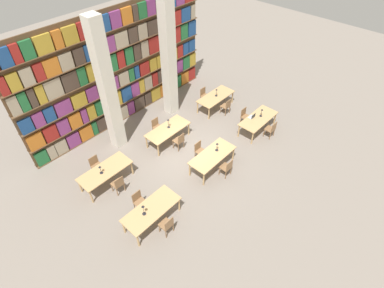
% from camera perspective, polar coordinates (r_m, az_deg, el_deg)
% --- Properties ---
extents(ground_plane, '(40.00, 40.00, 0.00)m').
position_cam_1_polar(ground_plane, '(13.77, -0.42, -1.80)').
color(ground_plane, gray).
extents(bookshelf_bank, '(10.37, 0.35, 5.50)m').
position_cam_1_polar(bookshelf_bank, '(14.90, -13.27, 13.70)').
color(bookshelf_bank, brown).
rests_on(bookshelf_bank, ground_plane).
extents(pillar_left, '(0.55, 0.55, 6.00)m').
position_cam_1_polar(pillar_left, '(12.91, -15.83, 9.99)').
color(pillar_left, silver).
rests_on(pillar_left, ground_plane).
extents(pillar_center, '(0.55, 0.55, 6.00)m').
position_cam_1_polar(pillar_center, '(14.72, -4.49, 15.80)').
color(pillar_center, silver).
rests_on(pillar_center, ground_plane).
extents(reading_table_0, '(2.17, 0.94, 0.75)m').
position_cam_1_polar(reading_table_0, '(11.06, -7.73, -12.37)').
color(reading_table_0, tan).
rests_on(reading_table_0, ground_plane).
extents(chair_0, '(0.42, 0.40, 0.90)m').
position_cam_1_polar(chair_0, '(10.89, -4.77, -15.10)').
color(chair_0, olive).
rests_on(chair_0, ground_plane).
extents(chair_1, '(0.42, 0.40, 0.90)m').
position_cam_1_polar(chair_1, '(11.59, -10.04, -10.65)').
color(chair_1, olive).
rests_on(chair_1, ground_plane).
extents(desk_lamp_0, '(0.14, 0.14, 0.49)m').
position_cam_1_polar(desk_lamp_0, '(10.64, -9.28, -12.01)').
color(desk_lamp_0, '#232328').
rests_on(desk_lamp_0, reading_table_0).
extents(reading_table_1, '(2.17, 0.94, 0.75)m').
position_cam_1_polar(reading_table_1, '(12.73, 3.91, -2.30)').
color(reading_table_1, tan).
rests_on(reading_table_1, ground_plane).
extents(chair_2, '(0.42, 0.40, 0.90)m').
position_cam_1_polar(chair_2, '(12.59, 6.64, -4.43)').
color(chair_2, olive).
rests_on(chair_2, ground_plane).
extents(chair_3, '(0.42, 0.40, 0.90)m').
position_cam_1_polar(chair_3, '(13.22, 1.48, -1.21)').
color(chair_3, olive).
rests_on(chair_3, ground_plane).
extents(desk_lamp_1, '(0.14, 0.14, 0.42)m').
position_cam_1_polar(desk_lamp_1, '(12.69, 4.81, -0.28)').
color(desk_lamp_1, '#232328').
rests_on(desk_lamp_1, reading_table_1).
extents(reading_table_2, '(2.17, 0.94, 0.75)m').
position_cam_1_polar(reading_table_2, '(14.91, 12.51, 4.60)').
color(reading_table_2, tan).
rests_on(reading_table_2, ground_plane).
extents(chair_4, '(0.42, 0.40, 0.90)m').
position_cam_1_polar(chair_4, '(14.78, 14.82, 2.77)').
color(chair_4, olive).
rests_on(chair_4, ground_plane).
extents(chair_5, '(0.42, 0.40, 0.90)m').
position_cam_1_polar(chair_5, '(15.31, 10.07, 5.28)').
color(chair_5, olive).
rests_on(chair_5, ground_plane).
extents(desk_lamp_2, '(0.14, 0.14, 0.43)m').
position_cam_1_polar(desk_lamp_2, '(14.85, 13.13, 6.08)').
color(desk_lamp_2, '#232328').
rests_on(desk_lamp_2, reading_table_2).
extents(laptop, '(0.32, 0.22, 0.21)m').
position_cam_1_polar(laptop, '(14.83, 11.35, 5.12)').
color(laptop, silver).
rests_on(laptop, reading_table_2).
extents(reading_table_3, '(2.17, 0.94, 0.75)m').
position_cam_1_polar(reading_table_3, '(12.59, -16.21, -5.06)').
color(reading_table_3, tan).
rests_on(reading_table_3, ground_plane).
extents(chair_6, '(0.42, 0.40, 0.90)m').
position_cam_1_polar(chair_6, '(12.28, -13.90, -7.39)').
color(chair_6, olive).
rests_on(chair_6, ground_plane).
extents(chair_7, '(0.42, 0.40, 0.90)m').
position_cam_1_polar(chair_7, '(13.22, -17.81, -3.84)').
color(chair_7, olive).
rests_on(chair_7, ground_plane).
extents(desk_lamp_3, '(0.14, 0.14, 0.40)m').
position_cam_1_polar(desk_lamp_3, '(12.29, -17.10, -4.47)').
color(desk_lamp_3, '#232328').
rests_on(desk_lamp_3, reading_table_3).
extents(reading_table_4, '(2.17, 0.94, 0.75)m').
position_cam_1_polar(reading_table_4, '(13.98, -4.63, 2.65)').
color(reading_table_4, tan).
rests_on(reading_table_4, ground_plane).
extents(chair_8, '(0.42, 0.40, 0.90)m').
position_cam_1_polar(chair_8, '(13.69, -2.43, 0.65)').
color(chair_8, olive).
rests_on(chair_8, ground_plane).
extents(chair_9, '(0.42, 0.40, 0.90)m').
position_cam_1_polar(chair_9, '(14.54, -6.70, 3.35)').
color(chair_9, olive).
rests_on(chair_9, ground_plane).
extents(desk_lamp_4, '(0.14, 0.14, 0.49)m').
position_cam_1_polar(desk_lamp_4, '(13.81, -4.53, 4.23)').
color(desk_lamp_4, '#232328').
rests_on(desk_lamp_4, reading_table_4).
extents(reading_table_5, '(2.17, 0.94, 0.75)m').
position_cam_1_polar(reading_table_5, '(16.13, 4.53, 8.87)').
color(reading_table_5, tan).
rests_on(reading_table_5, ground_plane).
extents(chair_10, '(0.42, 0.40, 0.90)m').
position_cam_1_polar(chair_10, '(15.86, 6.54, 7.20)').
color(chair_10, olive).
rests_on(chair_10, ground_plane).
extents(chair_11, '(0.42, 0.40, 0.90)m').
position_cam_1_polar(chair_11, '(16.60, 2.38, 9.29)').
color(chair_11, olive).
rests_on(chair_11, ground_plane).
extents(desk_lamp_5, '(0.14, 0.14, 0.43)m').
position_cam_1_polar(desk_lamp_5, '(15.95, 4.68, 9.99)').
color(desk_lamp_5, '#232328').
rests_on(desk_lamp_5, reading_table_5).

